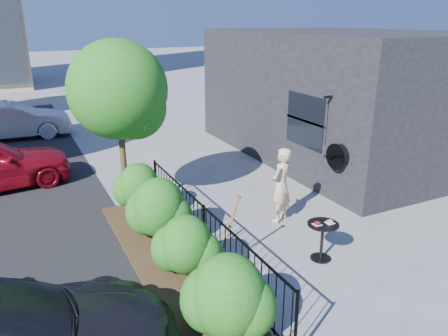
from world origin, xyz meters
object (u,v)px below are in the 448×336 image
shovel (227,236)px  car_silver (12,121)px  patio_tree (122,96)px  cafe_table (322,235)px  woman (281,185)px

shovel → car_silver: shovel is taller
patio_tree → cafe_table: bearing=-54.5°
woman → shovel: bearing=3.0°
patio_tree → car_silver: 9.06m
shovel → cafe_table: bearing=-18.0°
cafe_table → patio_tree: bearing=125.5°
patio_tree → cafe_table: patio_tree is taller
patio_tree → woman: size_ratio=2.29×
shovel → car_silver: (-3.25, 11.77, 0.07)m
patio_tree → car_silver: (-2.27, 8.52, -2.07)m
cafe_table → woman: bearing=82.9°
patio_tree → shovel: 4.01m
patio_tree → woman: 4.04m
woman → shovel: 2.32m
patio_tree → woman: (2.93, -2.02, -1.90)m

